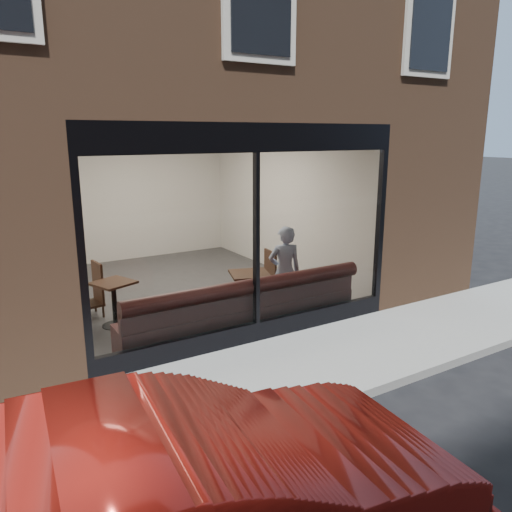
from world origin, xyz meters
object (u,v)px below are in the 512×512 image
cafe_table_right (250,274)px  cafe_chair_left (89,304)px  banquette (243,319)px  person (285,271)px  cafe_table_left (113,283)px  cafe_chair_right (261,289)px

cafe_table_right → cafe_chair_left: 2.78m
banquette → person: bearing=16.8°
cafe_table_left → cafe_table_right: size_ratio=0.90×
banquette → cafe_table_right: size_ratio=6.27×
cafe_table_left → cafe_chair_left: size_ratio=1.33×
banquette → cafe_table_left: size_ratio=6.99×
cafe_table_right → cafe_chair_right: 0.94m
banquette → cafe_table_right: 0.91m
person → cafe_table_right: (-0.52, 0.29, -0.04)m
person → cafe_table_right: person is taller
cafe_chair_right → cafe_table_right: bearing=50.1°
cafe_table_right → cafe_chair_left: cafe_table_right is taller
person → cafe_chair_right: size_ratio=3.48×
cafe_table_right → cafe_chair_left: size_ratio=1.49×
cafe_chair_left → cafe_table_left: bearing=106.4°
cafe_table_left → cafe_table_right: (2.12, -0.69, 0.00)m
banquette → cafe_chair_right: (1.04, 1.14, 0.01)m
person → cafe_table_right: 0.59m
banquette → cafe_chair_left: bearing=135.1°
cafe_chair_left → person: bearing=144.3°
banquette → cafe_chair_left: 2.71m
cafe_table_left → cafe_chair_right: size_ratio=1.28×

